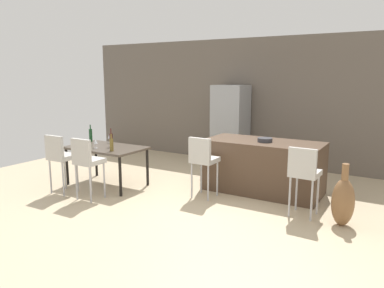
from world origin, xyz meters
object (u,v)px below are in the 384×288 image
at_px(wine_bottle_far, 111,140).
at_px(fruit_bowl, 265,140).
at_px(bar_chair_left, 203,158).
at_px(wine_bottle_near, 91,135).
at_px(dining_chair_near, 60,155).
at_px(dining_table, 106,150).
at_px(wine_glass_left, 109,137).
at_px(wine_glass_middle, 96,142).
at_px(kitchen_island, 263,167).
at_px(refrigerator, 230,125).
at_px(wine_bottle_right, 112,145).
at_px(dining_chair_far, 87,159).
at_px(floor_vase, 343,201).
at_px(bar_chair_middle, 304,171).

relative_size(wine_bottle_far, fruit_bowl, 1.37).
distance_m(bar_chair_left, wine_bottle_near, 2.59).
distance_m(dining_chair_near, wine_bottle_far, 0.96).
relative_size(bar_chair_left, dining_table, 0.72).
height_order(wine_glass_left, wine_glass_middle, same).
bearing_deg(wine_glass_middle, fruit_bowl, 24.52).
bearing_deg(dining_chair_near, dining_table, 67.83).
bearing_deg(dining_table, kitchen_island, 23.00).
xyz_separation_m(bar_chair_left, refrigerator, (-0.65, 2.45, 0.22)).
xyz_separation_m(wine_bottle_near, refrigerator, (1.94, 2.47, 0.05)).
distance_m(wine_bottle_far, fruit_bowl, 2.82).
bearing_deg(fruit_bowl, wine_bottle_right, -150.67).
bearing_deg(wine_bottle_far, wine_glass_middle, -123.68).
bearing_deg(wine_glass_left, wine_bottle_near, -167.21).
bearing_deg(bar_chair_left, wine_bottle_near, -179.49).
bearing_deg(refrigerator, kitchen_island, -48.74).
bearing_deg(wine_bottle_right, dining_table, 146.35).
bearing_deg(wine_bottle_far, dining_chair_near, -116.43).
height_order(bar_chair_left, dining_chair_far, same).
relative_size(kitchen_island, wine_bottle_far, 5.83).
height_order(wine_bottle_near, refrigerator, refrigerator).
relative_size(bar_chair_left, fruit_bowl, 4.11).
xyz_separation_m(bar_chair_left, wine_bottle_near, (-2.59, -0.02, 0.18)).
bearing_deg(wine_glass_left, floor_vase, -1.44).
bearing_deg(refrigerator, wine_bottle_right, -106.87).
height_order(bar_chair_left, fruit_bowl, bar_chair_left).
xyz_separation_m(kitchen_island, wine_glass_middle, (-2.74, -1.33, 0.40)).
xyz_separation_m(dining_table, fruit_bowl, (2.71, 1.07, 0.28)).
bearing_deg(fruit_bowl, dining_chair_near, -148.38).
xyz_separation_m(dining_chair_near, wine_glass_left, (0.08, 1.15, 0.17)).
xyz_separation_m(wine_glass_left, floor_vase, (4.41, -0.11, -0.52)).
bearing_deg(bar_chair_left, wine_bottle_right, -161.27).
relative_size(wine_glass_middle, fruit_bowl, 0.68).
bearing_deg(dining_chair_far, dining_table, 112.29).
bearing_deg(fruit_bowl, floor_vase, -29.70).
xyz_separation_m(dining_table, floor_vase, (4.16, 0.24, -0.33)).
xyz_separation_m(wine_bottle_far, fruit_bowl, (2.62, 1.03, 0.08)).
bearing_deg(dining_chair_far, refrigerator, 75.03).
xyz_separation_m(wine_bottle_near, wine_bottle_far, (0.76, -0.22, -0.00)).
xyz_separation_m(wine_bottle_right, wine_glass_middle, (-0.44, 0.05, 0.01)).
distance_m(wine_bottle_near, wine_glass_middle, 0.75).
xyz_separation_m(kitchen_island, bar_chair_middle, (0.93, -0.85, 0.24)).
distance_m(wine_bottle_right, fruit_bowl, 2.69).
height_order(bar_chair_middle, wine_bottle_right, bar_chair_middle).
bearing_deg(dining_chair_far, dining_chair_near, 180.00).
relative_size(refrigerator, floor_vase, 2.09).
relative_size(kitchen_island, refrigerator, 1.11).
height_order(kitchen_island, floor_vase, kitchen_island).
distance_m(dining_table, dining_chair_near, 0.86).
distance_m(bar_chair_left, wine_glass_middle, 2.05).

